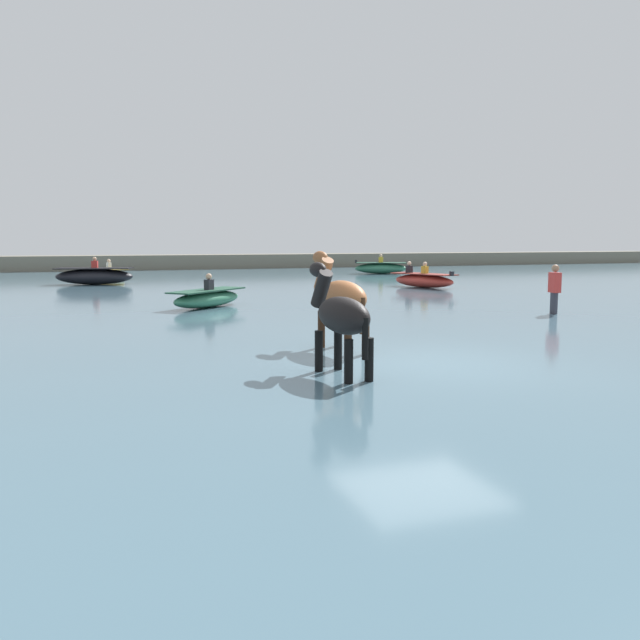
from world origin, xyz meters
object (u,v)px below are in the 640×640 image
object	(u,v)px
boat_near_starboard	(94,276)
boat_far_offshore	(111,274)
horse_trailing_black	(341,318)
boat_far_inshore	(207,298)
person_wading_close	(554,293)
boat_mid_outer	(381,268)
horse_lead_chestnut	(341,299)
boat_distant_east	(424,280)

from	to	relation	value
boat_near_starboard	boat_far_offshore	xyz separation A→B (m)	(0.84, 4.23, -0.11)
horse_trailing_black	boat_far_inshore	world-z (taller)	horse_trailing_black
person_wading_close	boat_near_starboard	bearing A→B (deg)	125.35
boat_far_offshore	boat_mid_outer	bearing A→B (deg)	-0.58
horse_lead_chestnut	boat_far_inshore	world-z (taller)	horse_lead_chestnut
horse_trailing_black	boat_distant_east	world-z (taller)	horse_trailing_black
boat_far_inshore	person_wading_close	distance (m)	9.78
boat_mid_outer	boat_far_inshore	bearing A→B (deg)	-129.27
horse_lead_chestnut	person_wading_close	size ratio (longest dim) A/B	1.28
horse_lead_chestnut	horse_trailing_black	distance (m)	2.21
boat_near_starboard	person_wading_close	xyz separation A→B (m)	(11.53, -16.26, 0.19)
horse_lead_chestnut	person_wading_close	xyz separation A→B (m)	(7.53, 3.57, -0.37)
horse_lead_chestnut	boat_distant_east	xyz separation A→B (m)	(8.88, 13.44, -0.63)
boat_distant_east	boat_far_inshore	size ratio (longest dim) A/B	1.18
boat_distant_east	boat_far_inshore	xyz separation A→B (m)	(-9.86, -5.05, -0.03)
boat_mid_outer	person_wading_close	world-z (taller)	person_wading_close
horse_lead_chestnut	person_wading_close	bearing A→B (deg)	25.39
horse_lead_chestnut	horse_trailing_black	size ratio (longest dim) A/B	1.07
horse_trailing_black	boat_distant_east	size ratio (longest dim) A/B	0.61
boat_mid_outer	person_wading_close	xyz separation A→B (m)	(-4.18, -20.34, 0.23)
horse_lead_chestnut	boat_far_offshore	world-z (taller)	horse_lead_chestnut
boat_near_starboard	horse_lead_chestnut	bearing A→B (deg)	-78.58
boat_near_starboard	boat_mid_outer	size ratio (longest dim) A/B	1.12
horse_trailing_black	boat_near_starboard	world-z (taller)	horse_trailing_black
boat_mid_outer	boat_distant_east	bearing A→B (deg)	-105.12
horse_lead_chestnut	boat_distant_east	bearing A→B (deg)	56.54
boat_near_starboard	boat_mid_outer	distance (m)	16.24
boat_near_starboard	boat_far_inshore	bearing A→B (deg)	-75.16
boat_distant_east	boat_mid_outer	bearing A→B (deg)	74.88
horse_trailing_black	boat_mid_outer	distance (m)	28.84
boat_near_starboard	boat_far_offshore	distance (m)	4.31
boat_distant_east	boat_near_starboard	size ratio (longest dim) A/B	0.90
boat_distant_east	person_wading_close	distance (m)	9.96
boat_mid_outer	boat_far_offshore	world-z (taller)	boat_mid_outer
horse_trailing_black	boat_mid_outer	bearing A→B (deg)	64.29
boat_mid_outer	boat_far_offshore	xyz separation A→B (m)	(-14.88, 0.15, -0.07)
horse_lead_chestnut	horse_trailing_black	bearing A→B (deg)	-111.11
boat_far_inshore	boat_far_offshore	distance (m)	15.82
horse_trailing_black	boat_near_starboard	distance (m)	22.14
boat_distant_east	boat_mid_outer	size ratio (longest dim) A/B	1.01
boat_distant_east	horse_trailing_black	bearing A→B (deg)	-121.97
boat_far_offshore	person_wading_close	distance (m)	23.12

